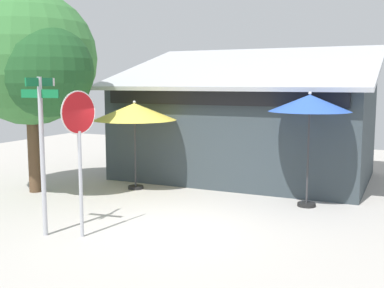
# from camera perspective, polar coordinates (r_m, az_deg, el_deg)

# --- Properties ---
(ground_plane) EXTENTS (28.00, 28.00, 0.10)m
(ground_plane) POSITION_cam_1_polar(r_m,az_deg,el_deg) (10.03, -2.34, -10.24)
(ground_plane) COLOR #ADA8A0
(cafe_building) EXTENTS (7.93, 5.24, 4.20)m
(cafe_building) POSITION_cam_1_polar(r_m,az_deg,el_deg) (15.12, 6.42, 2.00)
(cafe_building) COLOR #333D42
(cafe_building) RESTS_ON ground
(street_sign_post) EXTENTS (0.83, 0.88, 3.10)m
(street_sign_post) POSITION_cam_1_polar(r_m,az_deg,el_deg) (9.55, -17.62, 0.41)
(street_sign_post) COLOR #A8AAB2
(street_sign_post) RESTS_ON ground
(stop_sign) EXTENTS (0.17, 0.82, 2.84)m
(stop_sign) POSITION_cam_1_polar(r_m,az_deg,el_deg) (9.24, -13.43, 1.12)
(stop_sign) COLOR #A8AAB2
(stop_sign) RESTS_ON ground
(patio_umbrella_mustard_left) EXTENTS (2.33, 2.33, 2.49)m
(patio_umbrella_mustard_left) POSITION_cam_1_polar(r_m,az_deg,el_deg) (13.26, -6.94, 3.83)
(patio_umbrella_mustard_left) COLOR black
(patio_umbrella_mustard_left) RESTS_ON ground
(patio_umbrella_royal_blue_center) EXTENTS (1.96, 1.96, 2.78)m
(patio_umbrella_royal_blue_center) POSITION_cam_1_polar(r_m,az_deg,el_deg) (11.57, 13.99, 4.66)
(patio_umbrella_royal_blue_center) COLOR black
(patio_umbrella_royal_blue_center) RESTS_ON ground
(shade_tree) EXTENTS (3.92, 3.56, 5.41)m
(shade_tree) POSITION_cam_1_polar(r_m,az_deg,el_deg) (13.27, -18.57, 9.43)
(shade_tree) COLOR brown
(shade_tree) RESTS_ON ground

